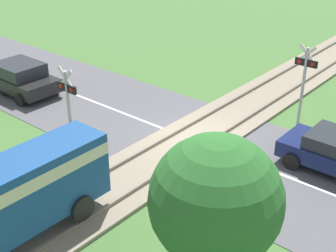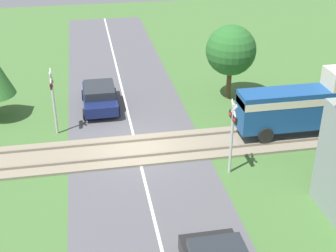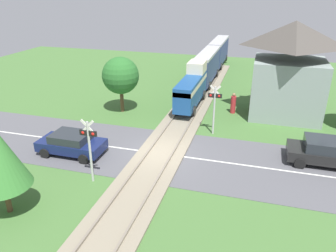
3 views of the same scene
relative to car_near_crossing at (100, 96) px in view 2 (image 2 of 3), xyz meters
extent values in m
plane|color=#426B33|center=(5.07, 1.44, -0.72)|extent=(60.00, 60.00, 0.00)
cube|color=#515156|center=(5.07, 1.44, -0.71)|extent=(48.00, 6.40, 0.02)
cube|color=silver|center=(5.07, 1.44, -0.69)|extent=(48.00, 0.12, 0.00)
cube|color=gray|center=(5.07, 1.44, -0.66)|extent=(2.80, 48.00, 0.12)
cube|color=slate|center=(4.35, 1.44, -0.54)|extent=(0.10, 48.00, 0.12)
cube|color=slate|center=(5.79, 1.44, -0.54)|extent=(0.10, 48.00, 0.12)
cube|color=navy|center=(5.07, 9.49, 0.85)|extent=(1.35, 6.27, 1.90)
cube|color=beige|center=(5.07, 9.49, 1.38)|extent=(1.37, 6.27, 0.36)
cylinder|color=black|center=(4.35, 7.49, -0.10)|extent=(0.14, 0.76, 0.76)
cylinder|color=black|center=(5.79, 7.49, -0.10)|extent=(0.14, 0.76, 0.76)
cylinder|color=black|center=(4.35, 11.50, -0.10)|extent=(0.14, 0.76, 0.76)
cube|color=#141E4C|center=(0.00, 0.00, -0.13)|extent=(3.86, 1.78, 0.57)
cube|color=#23282D|center=(0.00, 0.00, 0.39)|extent=(2.12, 1.64, 0.46)
cylinder|color=black|center=(1.25, 0.89, -0.42)|extent=(0.60, 0.18, 0.60)
cylinder|color=black|center=(1.25, -0.89, -0.42)|extent=(0.60, 0.18, 0.60)
cylinder|color=black|center=(-1.25, 0.89, -0.42)|extent=(0.60, 0.18, 0.60)
cylinder|color=black|center=(-1.25, -0.89, -0.42)|extent=(0.60, 0.18, 0.60)
cylinder|color=#B7B7B7|center=(2.57, -2.30, 0.93)|extent=(0.12, 0.12, 3.29)
cube|color=black|center=(2.57, -2.30, 1.98)|extent=(0.90, 0.08, 0.28)
sphere|color=red|center=(2.30, -2.30, 1.98)|extent=(0.18, 0.18, 0.18)
sphere|color=red|center=(2.84, -2.30, 1.98)|extent=(0.18, 0.18, 0.18)
cube|color=silver|center=(2.57, -2.30, 2.32)|extent=(0.72, 0.04, 0.72)
cube|color=silver|center=(2.57, -2.30, 2.32)|extent=(0.72, 0.04, 0.72)
cylinder|color=#B7B7B7|center=(7.56, 5.18, 0.93)|extent=(0.12, 0.12, 3.29)
cube|color=black|center=(7.56, 5.18, 1.98)|extent=(0.90, 0.08, 0.28)
sphere|color=red|center=(7.83, 5.18, 1.98)|extent=(0.18, 0.18, 0.18)
sphere|color=red|center=(7.29, 5.18, 1.98)|extent=(0.18, 0.18, 0.18)
cube|color=silver|center=(7.56, 5.18, 2.32)|extent=(0.72, 0.04, 0.72)
cube|color=silver|center=(7.56, 5.18, 2.32)|extent=(0.72, 0.04, 0.72)
cylinder|color=#B2282D|center=(8.44, 9.52, -0.03)|extent=(0.40, 0.40, 1.36)
sphere|color=#936B4C|center=(8.44, 9.52, 0.77)|extent=(0.25, 0.25, 0.25)
cylinder|color=brown|center=(0.00, 7.43, 0.14)|extent=(0.28, 0.28, 1.71)
sphere|color=#286628|center=(0.00, 7.43, 2.19)|extent=(2.82, 2.82, 2.82)
camera|label=1|loc=(-4.30, 14.06, 7.89)|focal=50.00mm
camera|label=2|loc=(23.93, -0.59, 10.64)|focal=50.00mm
camera|label=3|loc=(10.24, -14.98, 8.53)|focal=35.00mm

